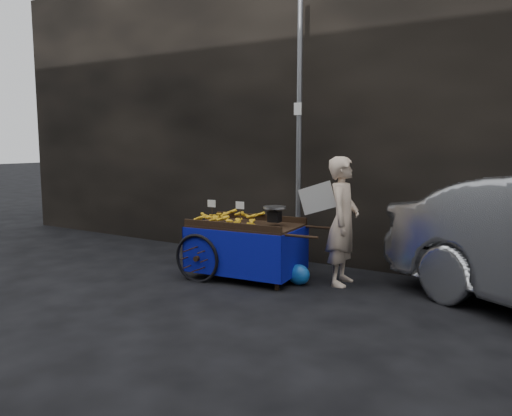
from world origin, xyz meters
The scene contains 6 objects.
ground centered at (0.00, 0.00, 0.00)m, with size 80.00×80.00×0.00m, color black.
building_wall centered at (0.39, 2.60, 2.50)m, with size 13.50×2.00×5.00m.
street_pole centered at (0.30, 1.30, 2.01)m, with size 0.12×0.10×4.00m.
banana_cart centered at (-0.05, 0.29, 0.69)m, with size 2.12×1.14×1.11m.
vendor centered at (1.28, 0.70, 0.86)m, with size 0.88×0.67×1.72m.
plastic_bag centered at (0.81, 0.35, 0.14)m, with size 0.31×0.25×0.28m, color blue.
Camera 1 is at (3.77, -5.49, 1.90)m, focal length 35.00 mm.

